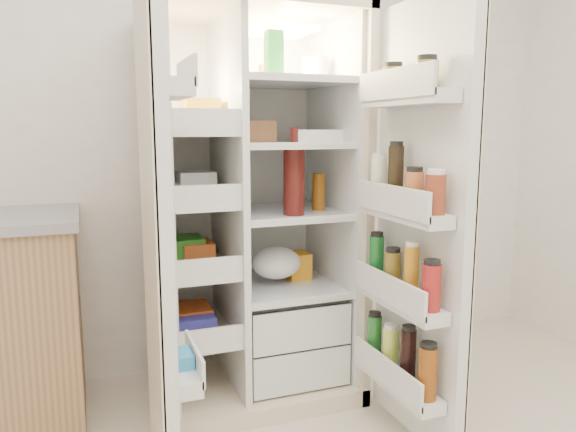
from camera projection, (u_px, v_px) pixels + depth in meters
name	position (u px, v px, depth m)	size (l,w,h in m)	color
wall_back	(221.00, 113.00, 2.83)	(4.00, 0.02, 2.70)	white
refrigerator	(252.00, 239.00, 2.63)	(0.92, 0.70, 1.80)	beige
freezer_door	(158.00, 241.00, 1.86)	(0.15, 0.40, 1.72)	silver
fridge_door	(417.00, 231.00, 2.12)	(0.17, 0.58, 1.72)	silver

